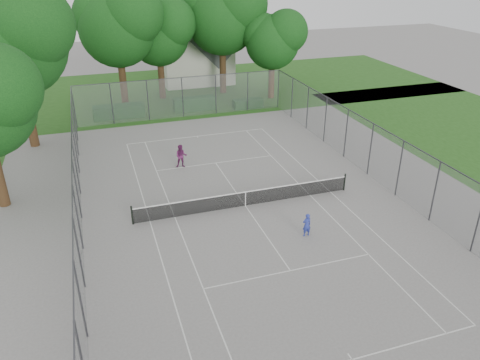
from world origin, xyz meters
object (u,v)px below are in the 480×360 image
object	(u,v)px
tennis_net	(245,198)
house	(195,48)
woman_player	(181,156)
girl_player	(307,225)

from	to	relation	value
tennis_net	house	distance (m)	29.22
house	woman_player	bearing A→B (deg)	-105.87
girl_player	house	bearing A→B (deg)	-96.83
woman_player	girl_player	bearing A→B (deg)	-54.03
girl_player	woman_player	world-z (taller)	woman_player
girl_player	woman_player	bearing A→B (deg)	-70.69
girl_player	woman_player	distance (m)	11.26
woman_player	house	bearing A→B (deg)	87.47
house	girl_player	bearing A→B (deg)	-93.51
tennis_net	girl_player	world-z (taller)	girl_player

